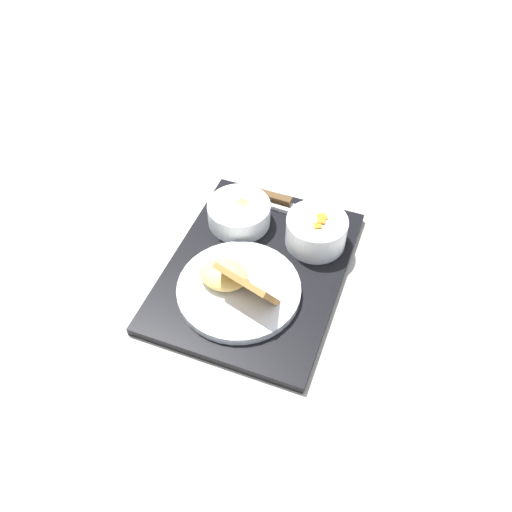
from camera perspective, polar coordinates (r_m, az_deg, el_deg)
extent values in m
plane|color=#ADA89E|center=(0.99, 0.00, -1.79)|extent=(4.00, 4.00, 0.00)
cube|color=black|center=(0.99, 0.00, -1.47)|extent=(0.43, 0.35, 0.02)
cylinder|color=silver|center=(1.01, 6.36, 2.61)|extent=(0.11, 0.11, 0.06)
torus|color=silver|center=(0.99, 6.48, 3.66)|extent=(0.11, 0.11, 0.01)
cylinder|color=#8EBC6B|center=(0.98, 6.69, 2.71)|extent=(0.04, 0.04, 0.01)
cylinder|color=#8EBC6B|center=(0.98, 6.75, 2.95)|extent=(0.05, 0.05, 0.01)
cylinder|color=#8EBC6B|center=(0.99, 6.84, 3.27)|extent=(0.06, 0.06, 0.02)
cube|color=orange|center=(0.98, 6.46, 2.91)|extent=(0.02, 0.02, 0.02)
cube|color=orange|center=(0.99, 6.97, 3.93)|extent=(0.02, 0.02, 0.01)
cube|color=orange|center=(0.98, 6.85, 3.50)|extent=(0.02, 0.02, 0.01)
cylinder|color=silver|center=(1.04, -1.79, 4.51)|extent=(0.12, 0.12, 0.05)
torus|color=silver|center=(1.03, -1.82, 5.30)|extent=(0.12, 0.12, 0.01)
cylinder|color=olive|center=(1.04, -1.80, 4.75)|extent=(0.10, 0.10, 0.03)
cube|color=tan|center=(1.04, -1.39, 5.47)|extent=(0.02, 0.02, 0.01)
cylinder|color=silver|center=(0.94, -1.82, -3.57)|extent=(0.22, 0.22, 0.01)
ellipsoid|color=#EFC666|center=(0.93, -3.42, -1.98)|extent=(0.08, 0.09, 0.03)
cube|color=#A37038|center=(0.90, -0.73, -3.15)|extent=(0.08, 0.11, 0.09)
cube|color=silver|center=(1.08, 6.23, 4.58)|extent=(0.02, 0.10, 0.00)
cube|color=#51381E|center=(1.10, 1.76, 6.15)|extent=(0.02, 0.08, 0.02)
ellipsoid|color=silver|center=(1.07, 5.14, 4.24)|extent=(0.03, 0.06, 0.01)
cube|color=silver|center=(1.09, 1.06, 5.43)|extent=(0.02, 0.11, 0.01)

